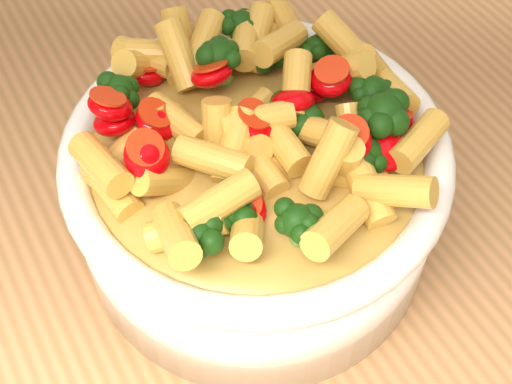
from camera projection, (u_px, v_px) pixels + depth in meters
table at (325, 242)px, 0.68m from camera, size 1.20×0.80×0.90m
serving_bowl at (256, 191)px, 0.52m from camera, size 0.27×0.27×0.12m
pasta_salad at (256, 124)px, 0.46m from camera, size 0.21×0.21×0.05m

